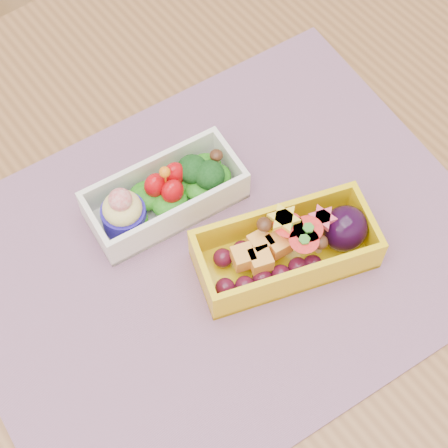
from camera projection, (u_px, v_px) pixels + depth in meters
ground at (222, 444)px, 1.36m from camera, size 3.00×3.00×0.00m
table at (221, 302)px, 0.79m from camera, size 1.20×0.80×0.75m
placemat at (221, 252)px, 0.70m from camera, size 0.51×0.41×0.00m
bento_white at (164, 195)px, 0.71m from camera, size 0.16×0.08×0.06m
bento_yellow at (290, 248)px, 0.68m from camera, size 0.18×0.12×0.05m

